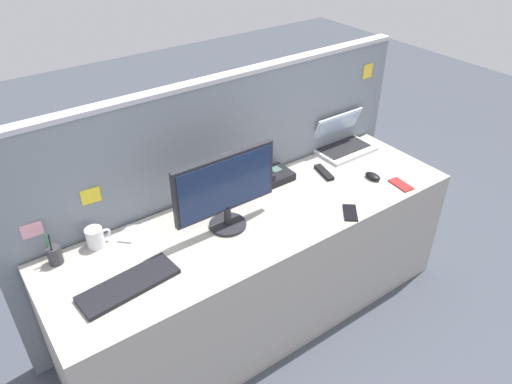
{
  "coord_description": "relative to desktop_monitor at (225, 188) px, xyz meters",
  "views": [
    {
      "loc": [
        -1.2,
        -1.62,
        2.23
      ],
      "look_at": [
        0.0,
        0.05,
        0.85
      ],
      "focal_mm": 33.99,
      "sensor_mm": 36.0,
      "label": 1
    }
  ],
  "objects": [
    {
      "name": "laptop",
      "position": [
        1.03,
        0.25,
        -0.17
      ],
      "size": [
        0.36,
        0.26,
        0.23
      ],
      "color": "silver",
      "rests_on": "desk"
    },
    {
      "name": "desktop_monitor",
      "position": [
        0.0,
        0.0,
        0.0
      ],
      "size": [
        0.55,
        0.19,
        0.4
      ],
      "color": "#232328",
      "rests_on": "desk"
    },
    {
      "name": "cell_phone_red_case",
      "position": [
        1.0,
        -0.27,
        -0.22
      ],
      "size": [
        0.08,
        0.15,
        0.01
      ],
      "primitive_type": "cube",
      "rotation": [
        0.0,
        0.0,
        -0.1
      ],
      "color": "#B22323",
      "rests_on": "desk"
    },
    {
      "name": "cell_phone_black_slab",
      "position": [
        0.58,
        -0.29,
        -0.22
      ],
      "size": [
        0.14,
        0.15,
        0.01
      ],
      "primitive_type": "cube",
      "rotation": [
        0.0,
        0.0,
        -0.69
      ],
      "color": "black",
      "rests_on": "desk"
    },
    {
      "name": "pen_cup",
      "position": [
        -0.78,
        0.22,
        -0.18
      ],
      "size": [
        0.06,
        0.06,
        0.17
      ],
      "color": "#333338",
      "rests_on": "desk"
    },
    {
      "name": "keyboard_main",
      "position": [
        -0.58,
        -0.12,
        -0.21
      ],
      "size": [
        0.44,
        0.19,
        0.02
      ],
      "primitive_type": "cube",
      "rotation": [
        0.0,
        0.0,
        0.1
      ],
      "color": "black",
      "rests_on": "desk"
    },
    {
      "name": "desk",
      "position": [
        0.19,
        -0.04,
        -0.59
      ],
      "size": [
        2.26,
        0.67,
        0.73
      ],
      "primitive_type": "cube",
      "color": "#ADA89E",
      "rests_on": "ground_plane"
    },
    {
      "name": "cell_phone_silver_slab",
      "position": [
        -0.43,
        0.22,
        -0.22
      ],
      "size": [
        0.14,
        0.15,
        0.01
      ],
      "primitive_type": "cube",
      "rotation": [
        0.0,
        0.0,
        -0.76
      ],
      "color": "#B7BAC1",
      "rests_on": "desk"
    },
    {
      "name": "tv_remote",
      "position": [
        0.73,
        0.08,
        -0.21
      ],
      "size": [
        0.08,
        0.18,
        0.02
      ],
      "primitive_type": "cube",
      "rotation": [
        0.0,
        0.0,
        -0.24
      ],
      "color": "black",
      "rests_on": "desk"
    },
    {
      "name": "computer_mouse_right_hand",
      "position": [
        0.92,
        -0.12,
        -0.21
      ],
      "size": [
        0.07,
        0.1,
        0.03
      ],
      "primitive_type": "ellipsoid",
      "rotation": [
        0.0,
        0.0,
        0.05
      ],
      "color": "black",
      "rests_on": "desk"
    },
    {
      "name": "desk_phone",
      "position": [
        0.45,
        0.21,
        -0.2
      ],
      "size": [
        0.19,
        0.16,
        0.08
      ],
      "color": "black",
      "rests_on": "desk"
    },
    {
      "name": "ground_plane",
      "position": [
        0.19,
        -0.04,
        -0.96
      ],
      "size": [
        10.0,
        10.0,
        0.0
      ],
      "primitive_type": "plane",
      "color": "#424751"
    },
    {
      "name": "coffee_mug",
      "position": [
        -0.59,
        0.23,
        -0.18
      ],
      "size": [
        0.12,
        0.08,
        0.1
      ],
      "color": "white",
      "rests_on": "desk"
    },
    {
      "name": "cubicle_divider",
      "position": [
        0.19,
        0.34,
        -0.27
      ],
      "size": [
        2.44,
        0.08,
        1.37
      ],
      "color": "gray",
      "rests_on": "ground_plane"
    }
  ]
}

